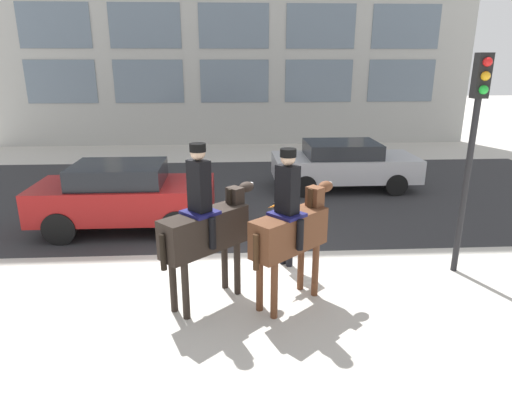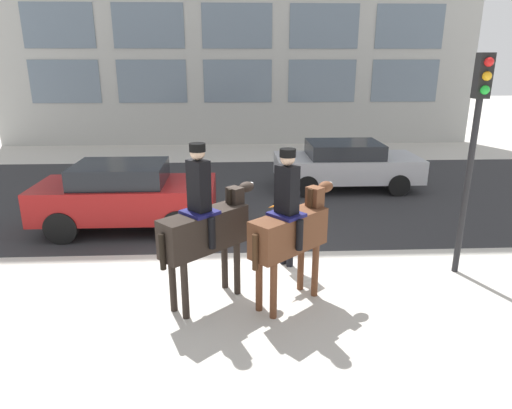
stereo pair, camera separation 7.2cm
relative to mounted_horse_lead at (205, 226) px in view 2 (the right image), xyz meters
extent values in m
plane|color=beige|center=(0.66, 1.39, -1.30)|extent=(80.00, 80.00, 0.00)
cube|color=#2D2D30|center=(0.66, 6.14, -1.30)|extent=(21.33, 8.50, 0.01)
cube|color=slate|center=(-6.84, 14.22, 1.50)|extent=(3.00, 0.02, 1.83)
cube|color=slate|center=(-3.09, 14.22, 1.50)|extent=(3.00, 0.02, 1.83)
cube|color=slate|center=(0.66, 14.22, 1.50)|extent=(3.00, 0.02, 1.83)
cube|color=slate|center=(4.41, 14.22, 1.50)|extent=(3.00, 0.02, 1.83)
cube|color=slate|center=(8.17, 14.22, 1.50)|extent=(3.00, 0.02, 1.83)
cube|color=slate|center=(-6.84, 14.22, 3.78)|extent=(3.00, 0.02, 1.83)
cube|color=slate|center=(-3.09, 14.22, 3.78)|extent=(3.00, 0.02, 1.83)
cube|color=slate|center=(0.66, 14.22, 3.78)|extent=(3.00, 0.02, 1.83)
cube|color=slate|center=(4.41, 14.22, 3.78)|extent=(3.00, 0.02, 1.83)
cube|color=slate|center=(8.17, 14.22, 3.78)|extent=(3.00, 0.02, 1.83)
cube|color=black|center=(-0.02, -0.02, -0.08)|extent=(1.39, 1.33, 0.61)
cylinder|color=black|center=(0.27, 0.46, -0.84)|extent=(0.11, 0.11, 0.92)
cylinder|color=black|center=(0.48, 0.23, -0.84)|extent=(0.11, 0.11, 0.92)
cylinder|color=black|center=(-0.52, -0.27, -0.84)|extent=(0.11, 0.11, 0.92)
cylinder|color=black|center=(-0.31, -0.49, -0.84)|extent=(0.11, 0.11, 0.92)
cube|color=black|center=(0.46, 0.42, 0.25)|extent=(0.31, 0.31, 0.48)
cube|color=black|center=(0.37, 0.34, 0.27)|extent=(0.08, 0.09, 0.43)
ellipsoid|color=black|center=(0.65, 0.60, 0.45)|extent=(0.35, 0.34, 0.17)
cube|color=silver|center=(0.71, 0.66, 0.47)|extent=(0.11, 0.11, 0.07)
cylinder|color=black|center=(-0.59, -0.55, -0.18)|extent=(0.09, 0.09, 0.55)
cube|color=#14144C|center=(-0.07, -0.07, 0.25)|extent=(0.65, 0.65, 0.05)
cube|color=black|center=(-0.07, -0.07, 0.66)|extent=(0.38, 0.38, 0.77)
sphere|color=#D1A889|center=(-0.07, -0.07, 1.16)|extent=(0.22, 0.22, 0.22)
cylinder|color=black|center=(-0.07, -0.07, 1.23)|extent=(0.24, 0.24, 0.12)
cylinder|color=black|center=(-0.26, 0.13, -0.02)|extent=(0.11, 0.11, 0.49)
cylinder|color=black|center=(0.11, -0.27, -0.02)|extent=(0.11, 0.11, 0.49)
cube|color=#59331E|center=(1.28, -0.11, -0.10)|extent=(1.32, 1.23, 0.59)
cylinder|color=#59331E|center=(1.55, 0.33, -0.85)|extent=(0.11, 0.11, 0.91)
cylinder|color=#59331E|center=(1.76, 0.10, -0.85)|extent=(0.11, 0.11, 0.91)
cylinder|color=#59331E|center=(0.81, -0.32, -0.85)|extent=(0.11, 0.11, 0.91)
cylinder|color=#59331E|center=(1.02, -0.55, -0.85)|extent=(0.11, 0.11, 0.91)
cube|color=#59331E|center=(1.74, 0.29, 0.25)|extent=(0.31, 0.31, 0.52)
cube|color=#382314|center=(1.65, 0.21, 0.27)|extent=(0.08, 0.09, 0.47)
ellipsoid|color=#59331E|center=(1.94, 0.46, 0.47)|extent=(0.36, 0.35, 0.18)
cube|color=silver|center=(2.00, 0.52, 0.49)|extent=(0.12, 0.11, 0.07)
cylinder|color=#382314|center=(0.74, -0.59, -0.20)|extent=(0.09, 0.09, 0.55)
cube|color=#14144C|center=(1.23, -0.15, 0.22)|extent=(0.62, 0.63, 0.05)
cube|color=black|center=(1.23, -0.15, 0.61)|extent=(0.38, 0.39, 0.72)
sphere|color=#D1A889|center=(1.23, -0.15, 1.08)|extent=(0.22, 0.22, 0.22)
cylinder|color=black|center=(1.23, -0.15, 1.16)|extent=(0.24, 0.24, 0.12)
cylinder|color=black|center=(1.05, 0.05, -0.04)|extent=(0.11, 0.11, 0.47)
cylinder|color=black|center=(1.41, -0.36, -0.04)|extent=(0.11, 0.11, 0.47)
cylinder|color=black|center=(1.48, 1.24, -0.86)|extent=(0.13, 0.13, 0.89)
cylinder|color=black|center=(1.37, 1.36, -0.86)|extent=(0.13, 0.13, 0.89)
cube|color=black|center=(1.43, 1.30, -0.12)|extent=(0.43, 0.44, 0.60)
sphere|color=#D1A889|center=(1.43, 1.30, 0.28)|extent=(0.20, 0.20, 0.20)
cube|color=black|center=(1.34, 0.98, 0.05)|extent=(0.47, 0.44, 0.09)
cone|color=orange|center=(1.09, 0.75, 0.05)|extent=(0.16, 0.15, 0.04)
cube|color=maroon|center=(-1.99, 3.40, -0.58)|extent=(3.97, 1.76, 0.74)
cube|color=black|center=(-2.09, 3.40, 0.01)|extent=(1.98, 1.55, 0.44)
cylinder|color=black|center=(-0.76, 2.59, -0.95)|extent=(0.70, 0.21, 0.70)
cylinder|color=black|center=(-0.76, 4.21, -0.95)|extent=(0.70, 0.21, 0.70)
cylinder|color=black|center=(-3.22, 2.59, -0.95)|extent=(0.70, 0.21, 0.70)
cylinder|color=black|center=(-3.22, 4.21, -0.95)|extent=(0.70, 0.21, 0.70)
cube|color=#B7B7BC|center=(3.82, 6.58, -0.65)|extent=(4.23, 1.87, 0.68)
cube|color=black|center=(3.71, 6.58, -0.10)|extent=(2.12, 1.64, 0.42)
cylinder|color=black|center=(5.13, 5.73, -0.99)|extent=(0.63, 0.22, 0.63)
cylinder|color=black|center=(5.13, 7.44, -0.99)|extent=(0.63, 0.22, 0.63)
cylinder|color=black|center=(2.51, 5.73, -0.99)|extent=(0.63, 0.22, 0.63)
cylinder|color=black|center=(2.51, 7.44, -0.99)|extent=(0.63, 0.22, 0.63)
cylinder|color=black|center=(4.52, 0.88, 0.26)|extent=(0.11, 0.11, 3.13)
cube|color=black|center=(4.52, 0.88, 2.19)|extent=(0.24, 0.19, 0.72)
sphere|color=red|center=(4.52, 0.76, 2.41)|extent=(0.15, 0.15, 0.15)
sphere|color=orange|center=(4.52, 0.76, 2.19)|extent=(0.15, 0.15, 0.15)
sphere|color=green|center=(4.52, 0.76, 1.97)|extent=(0.15, 0.15, 0.15)
camera|label=1|loc=(0.39, -6.62, 2.46)|focal=32.00mm
camera|label=2|loc=(0.46, -6.62, 2.46)|focal=32.00mm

